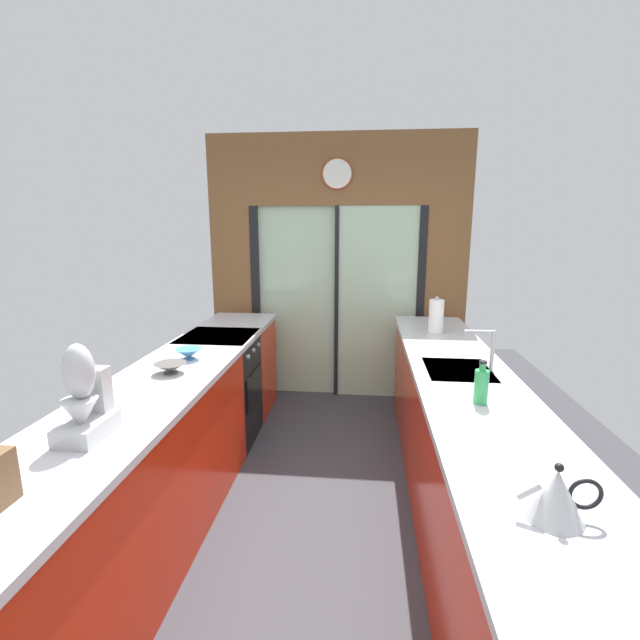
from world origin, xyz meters
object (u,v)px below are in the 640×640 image
(oven_range, at_px, (221,389))
(mixing_bowl_far, at_px, (189,354))
(kettle, at_px, (556,495))
(stand_mixer, at_px, (84,402))
(paper_towel_roll, at_px, (436,317))
(soap_bottle, at_px, (481,386))
(mixing_bowl_mid, at_px, (171,368))

(oven_range, distance_m, mixing_bowl_far, 0.84)
(mixing_bowl_far, relative_size, kettle, 0.68)
(stand_mixer, bearing_deg, paper_towel_roll, 49.18)
(mixing_bowl_far, bearing_deg, kettle, -40.17)
(mixing_bowl_far, height_order, soap_bottle, soap_bottle)
(stand_mixer, bearing_deg, mixing_bowl_far, 90.00)
(oven_range, bearing_deg, soap_bottle, -34.80)
(oven_range, xyz_separation_m, stand_mixer, (0.02, -1.80, 0.63))
(oven_range, distance_m, soap_bottle, 2.26)
(oven_range, height_order, kettle, kettle)
(stand_mixer, bearing_deg, oven_range, 90.59)
(mixing_bowl_mid, bearing_deg, stand_mixer, -90.00)
(mixing_bowl_mid, xyz_separation_m, paper_towel_roll, (1.78, 1.22, 0.10))
(oven_range, bearing_deg, kettle, -50.30)
(oven_range, height_order, mixing_bowl_mid, mixing_bowl_mid)
(mixing_bowl_far, distance_m, paper_towel_roll, 2.01)
(kettle, bearing_deg, oven_range, 129.70)
(oven_range, xyz_separation_m, soap_bottle, (1.80, -1.25, 0.56))
(mixing_bowl_far, relative_size, soap_bottle, 0.78)
(mixing_bowl_mid, bearing_deg, soap_bottle, -9.43)
(stand_mixer, bearing_deg, kettle, -11.83)
(mixing_bowl_far, xyz_separation_m, paper_towel_roll, (1.78, 0.93, 0.10))
(oven_range, xyz_separation_m, mixing_bowl_mid, (0.02, -0.95, 0.50))
(oven_range, height_order, soap_bottle, soap_bottle)
(kettle, xyz_separation_m, paper_towel_roll, (-0.00, 2.43, 0.06))
(oven_range, relative_size, mixing_bowl_far, 5.21)
(kettle, bearing_deg, stand_mixer, 168.17)
(mixing_bowl_mid, height_order, stand_mixer, stand_mixer)
(soap_bottle, bearing_deg, oven_range, 145.20)
(oven_range, bearing_deg, mixing_bowl_far, -88.41)
(oven_range, height_order, paper_towel_roll, paper_towel_roll)
(oven_range, relative_size, paper_towel_roll, 2.95)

